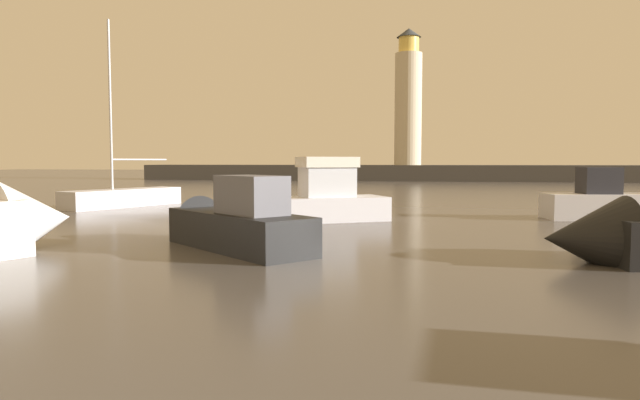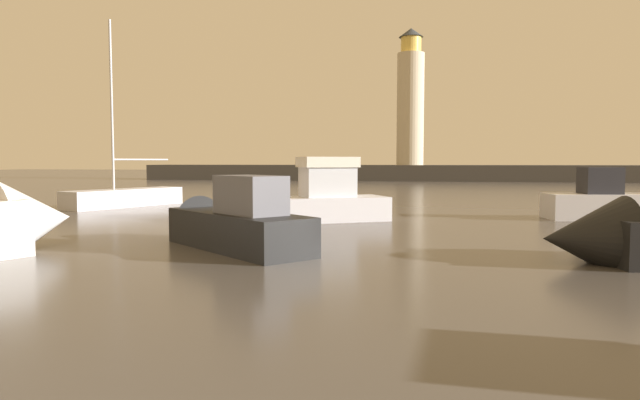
{
  "view_description": "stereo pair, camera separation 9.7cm",
  "coord_description": "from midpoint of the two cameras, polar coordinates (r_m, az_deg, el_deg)",
  "views": [
    {
      "loc": [
        2.75,
        -1.12,
        2.27
      ],
      "look_at": [
        -0.46,
        17.0,
        1.01
      ],
      "focal_mm": 31.7,
      "sensor_mm": 36.0,
      "label": 1
    },
    {
      "loc": [
        2.85,
        -1.1,
        2.27
      ],
      "look_at": [
        -0.46,
        17.0,
        1.01
      ],
      "focal_mm": 31.7,
      "sensor_mm": 36.0,
      "label": 2
    }
  ],
  "objects": [
    {
      "name": "sailboat_moored",
      "position": [
        30.08,
        -19.34,
        0.34
      ],
      "size": [
        3.8,
        6.49,
        9.13
      ],
      "color": "silver",
      "rests_on": "ground_plane"
    },
    {
      "name": "motorboat_0",
      "position": [
        25.22,
        28.39,
        -0.27
      ],
      "size": [
        5.96,
        2.49,
        2.32
      ],
      "color": "silver",
      "rests_on": "ground_plane"
    },
    {
      "name": "mooring_buoy",
      "position": [
        25.47,
        -9.0,
        -0.06
      ],
      "size": [
        1.05,
        1.05,
        1.05
      ],
      "primitive_type": "sphere",
      "color": "red",
      "rests_on": "ground_plane"
    },
    {
      "name": "breakwater",
      "position": [
        67.25,
        7.66,
        2.74
      ],
      "size": [
        61.02,
        5.82,
        1.83
      ],
      "primitive_type": "cube",
      "color": "#423F3D",
      "rests_on": "ground_plane"
    },
    {
      "name": "ground_plane",
      "position": [
        34.33,
        5.34,
        0.12
      ],
      "size": [
        220.0,
        220.0,
        0.0
      ],
      "primitive_type": "plane",
      "color": "#4C4742"
    },
    {
      "name": "motorboat_3",
      "position": [
        21.24,
        -2.88,
        -0.23
      ],
      "size": [
        6.87,
        4.92,
        2.91
      ],
      "color": "silver",
      "rests_on": "ground_plane"
    },
    {
      "name": "lighthouse",
      "position": [
        67.56,
        8.85,
        9.87
      ],
      "size": [
        3.13,
        3.13,
        15.8
      ],
      "color": "beige",
      "rests_on": "breakwater"
    },
    {
      "name": "motorboat_2",
      "position": [
        15.3,
        -9.67,
        -2.26
      ],
      "size": [
        5.58,
        5.11,
        2.15
      ],
      "color": "black",
      "rests_on": "ground_plane"
    }
  ]
}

